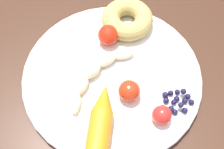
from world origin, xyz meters
TOP-DOWN VIEW (x-y plane):
  - dining_table at (0.00, 0.00)m, footprint 0.94×0.78m
  - plate at (0.02, -0.03)m, footprint 0.35×0.35m
  - banana at (-0.01, -0.00)m, footprint 0.19×0.06m
  - carrot_orange at (-0.08, -0.08)m, footprint 0.14×0.11m
  - donut at (0.13, 0.03)m, footprint 0.14×0.14m
  - blueberry_pile at (0.05, -0.16)m, footprint 0.05×0.06m
  - tomato_near at (-0.00, -0.08)m, footprint 0.04×0.04m
  - tomato_mid at (-0.00, -0.15)m, footprint 0.04×0.04m
  - tomato_far at (0.07, 0.03)m, footprint 0.04×0.04m

SIDE VIEW (x-z plane):
  - dining_table at x=0.00m, z-range 0.25..0.96m
  - plate at x=0.02m, z-range 0.70..0.72m
  - blueberry_pile at x=0.05m, z-range 0.71..0.73m
  - banana at x=-0.01m, z-range 0.71..0.74m
  - tomato_mid at x=0.00m, z-range 0.72..0.75m
  - donut at x=0.13m, z-range 0.72..0.76m
  - carrot_orange at x=-0.08m, z-range 0.72..0.76m
  - tomato_near at x=0.00m, z-range 0.72..0.76m
  - tomato_far at x=0.07m, z-range 0.72..0.76m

